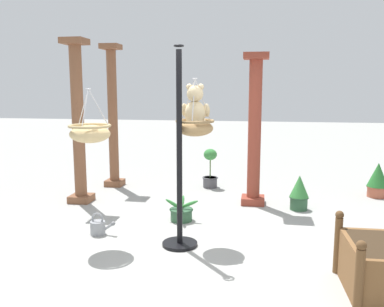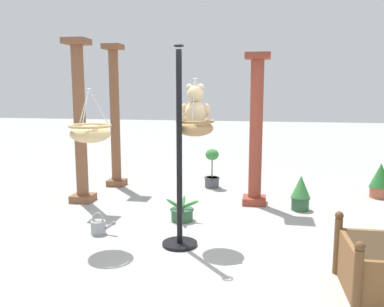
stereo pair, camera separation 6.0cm
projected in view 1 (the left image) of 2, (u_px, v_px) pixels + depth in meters
name	position (u px, v px, depth m)	size (l,w,h in m)	color
ground_plane	(190.00, 247.00, 5.07)	(40.00, 40.00, 0.00)	#9E9E99
display_pole_central	(180.00, 186.00, 4.99)	(0.44, 0.44, 2.45)	black
hanging_basket_with_teddy	(195.00, 127.00, 5.10)	(0.49, 0.49, 0.72)	#A37F51
teddy_bear	(195.00, 108.00, 5.08)	(0.36, 0.32, 0.53)	#D1B789
hanging_basket_left_high	(90.00, 133.00, 5.00)	(0.52, 0.52, 0.66)	tan
greenhouse_pillar_left	(254.00, 133.00, 6.78)	(0.41, 0.41, 2.52)	brown
greenhouse_pillar_right	(78.00, 125.00, 6.88)	(0.38, 0.38, 2.76)	brown
greenhouse_pillar_far_back	(113.00, 119.00, 8.05)	(0.36, 0.36, 2.79)	brown
potted_plant_flowering_red	(210.00, 170.00, 8.06)	(0.31, 0.31, 0.77)	#4C4C51
potted_plant_tall_leafy	(378.00, 180.00, 7.35)	(0.37, 0.37, 0.63)	#AD563D
potted_plant_bushy_green	(299.00, 192.00, 6.58)	(0.31, 0.31, 0.57)	#2D5638
potted_plant_conical_shrub	(181.00, 213.00, 6.05)	(0.51, 0.49, 0.34)	#2D5638
watering_can	(98.00, 227.00, 5.48)	(0.35, 0.20, 0.30)	gray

